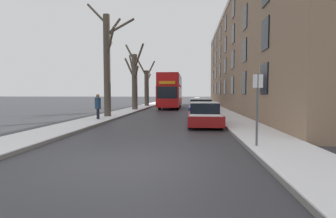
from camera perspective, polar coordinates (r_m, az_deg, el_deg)
name	(u,v)px	position (r m, az deg, el deg)	size (l,w,h in m)	color
ground_plane	(127,163)	(7.35, -8.98, -11.49)	(320.00, 320.00, 0.00)	#38383D
sidewalk_left	(162,102)	(60.27, -1.32, 1.64)	(2.25, 130.00, 0.16)	slate
sidewalk_right	(203,102)	(60.00, 7.72, 1.60)	(2.25, 130.00, 0.16)	slate
terrace_facade_right	(265,57)	(33.01, 20.32, 10.57)	(9.10, 43.75, 12.29)	#8C7056
bare_tree_left_0	(107,61)	(20.79, -13.05, 10.16)	(3.96, 3.26, 9.14)	#4C4238
bare_tree_left_1	(134,79)	(29.25, -7.33, 6.60)	(2.85, 3.47, 7.43)	#4C4238
bare_tree_left_2	(147,86)	(37.83, -4.68, 5.07)	(2.64, 2.73, 7.21)	#4C4238
double_decker_bus	(171,90)	(34.00, 0.59, 4.23)	(2.55, 10.69, 4.24)	red
parked_car_0	(204,115)	(15.31, 7.88, -1.32)	(1.87, 4.22, 1.39)	maroon
parked_car_1	(201,109)	(20.65, 7.09, 0.02)	(1.87, 4.57, 1.49)	navy
parked_car_2	(198,106)	(25.94, 6.63, 0.65)	(1.85, 4.17, 1.44)	navy
pedestrian_left_sidewalk	(98,106)	(18.48, -15.02, 0.56)	(0.40, 0.40, 1.85)	black
street_sign_post	(257,106)	(9.08, 18.87, 0.52)	(0.32, 0.07, 2.54)	#4C4F54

